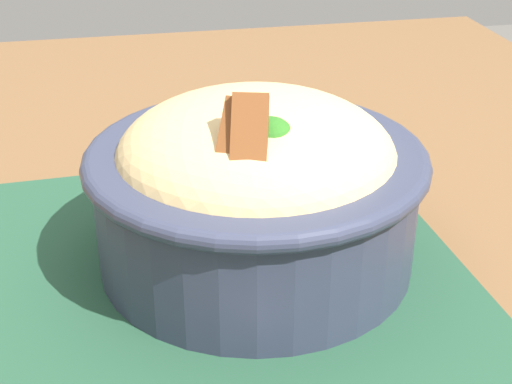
% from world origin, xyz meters
% --- Properties ---
extents(table, '(1.19, 0.88, 0.73)m').
position_xyz_m(table, '(0.00, 0.00, 0.67)').
color(table, brown).
rests_on(table, ground_plane).
extents(placemat, '(0.41, 0.34, 0.00)m').
position_xyz_m(placemat, '(0.01, -0.01, 0.74)').
color(placemat, '#1E422D').
rests_on(placemat, table).
extents(bowl, '(0.23, 0.23, 0.13)m').
position_xyz_m(bowl, '(-0.03, 0.02, 0.79)').
color(bowl, '#2D3347').
rests_on(bowl, placemat).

